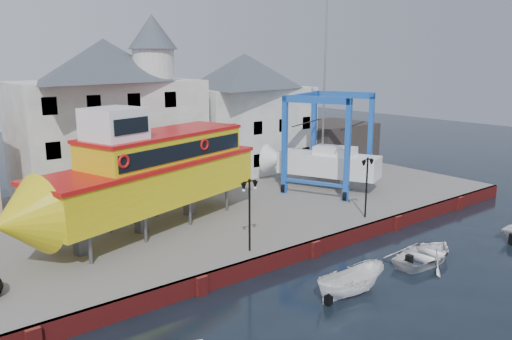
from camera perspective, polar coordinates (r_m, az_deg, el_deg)
ground at (r=30.66m, az=6.71°, el=-9.82°), size 140.00×140.00×0.00m
hardstanding at (r=38.59m, az=-4.85°, el=-4.27°), size 44.00×22.00×1.00m
quay_wall at (r=30.54m, az=6.59°, el=-8.89°), size 44.00×0.47×1.00m
building_white_main at (r=41.54m, az=-16.38°, el=6.11°), size 14.00×8.30×14.00m
building_white_right at (r=48.94m, az=-1.29°, el=6.62°), size 12.00×8.00×11.20m
shed_dark at (r=54.54m, az=8.46°, el=3.28°), size 8.00×7.00×4.00m
lamp_post_left at (r=27.66m, az=-0.75°, el=-3.07°), size 1.12×0.32×4.20m
lamp_post_right at (r=34.46m, az=12.59°, el=-0.25°), size 1.12×0.32×4.20m
tour_boat at (r=31.41m, az=-13.17°, el=-0.45°), size 18.66×9.52×7.93m
travel_lift at (r=42.44m, az=7.13°, el=1.43°), size 8.71×10.24×15.21m
motorboat_a at (r=26.29m, az=10.73°, el=-13.90°), size 4.29×2.02×1.60m
motorboat_b at (r=31.53m, az=18.75°, el=-9.78°), size 5.32×4.00×1.04m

